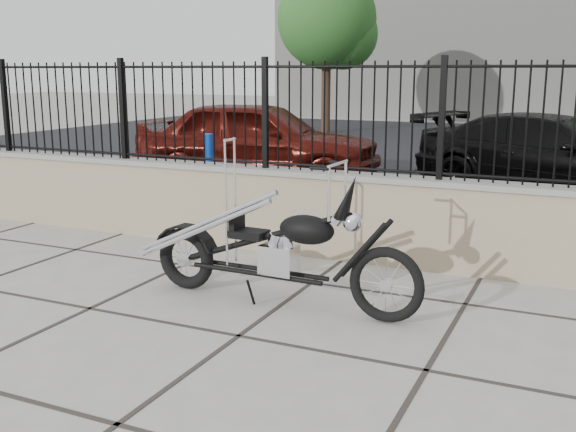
# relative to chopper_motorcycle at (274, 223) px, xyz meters

# --- Properties ---
(ground_plane) EXTENTS (90.00, 90.00, 0.00)m
(ground_plane) POSITION_rel_chopper_motorcycle_xyz_m (0.08, -0.81, -0.75)
(ground_plane) COLOR #99968E
(ground_plane) RESTS_ON ground
(parking_lot) EXTENTS (30.00, 30.00, 0.00)m
(parking_lot) POSITION_rel_chopper_motorcycle_xyz_m (0.08, 11.69, -0.75)
(parking_lot) COLOR black
(parking_lot) RESTS_ON ground
(retaining_wall) EXTENTS (14.00, 0.36, 0.96)m
(retaining_wall) POSITION_rel_chopper_motorcycle_xyz_m (0.08, 1.69, -0.27)
(retaining_wall) COLOR gray
(retaining_wall) RESTS_ON ground_plane
(iron_fence) EXTENTS (14.00, 0.08, 1.20)m
(iron_fence) POSITION_rel_chopper_motorcycle_xyz_m (0.08, 1.69, 0.81)
(iron_fence) COLOR black
(iron_fence) RESTS_ON retaining_wall
(background_building) EXTENTS (22.00, 6.00, 8.00)m
(background_building) POSITION_rel_chopper_motorcycle_xyz_m (0.08, 25.69, 3.25)
(background_building) COLOR beige
(background_building) RESTS_ON ground_plane
(chopper_motorcycle) EXTENTS (2.51, 0.53, 1.50)m
(chopper_motorcycle) POSITION_rel_chopper_motorcycle_xyz_m (0.00, 0.00, 0.00)
(chopper_motorcycle) COLOR black
(chopper_motorcycle) RESTS_ON ground_plane
(car_red) EXTENTS (4.76, 2.49, 1.55)m
(car_red) POSITION_rel_chopper_motorcycle_xyz_m (-3.19, 5.93, 0.02)
(car_red) COLOR #490F0A
(car_red) RESTS_ON parking_lot
(car_black) EXTENTS (5.04, 3.32, 1.36)m
(car_black) POSITION_rel_chopper_motorcycle_xyz_m (1.93, 6.59, -0.07)
(car_black) COLOR black
(car_black) RESTS_ON parking_lot
(bollard_a) EXTENTS (0.16, 0.16, 1.13)m
(bollard_a) POSITION_rel_chopper_motorcycle_xyz_m (-2.77, 3.46, -0.19)
(bollard_a) COLOR #0C5AB4
(bollard_a) RESTS_ON ground_plane
(tree_left) EXTENTS (3.22, 3.22, 5.44)m
(tree_left) POSITION_rel_chopper_motorcycle_xyz_m (-5.81, 15.98, 3.06)
(tree_left) COLOR #382619
(tree_left) RESTS_ON ground_plane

